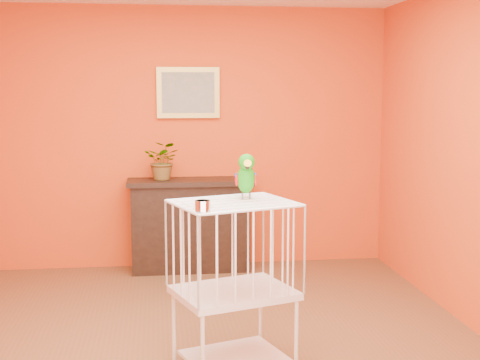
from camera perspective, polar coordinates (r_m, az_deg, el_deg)
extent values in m
plane|color=brown|center=(4.81, -2.90, -14.04)|extent=(4.50, 4.50, 0.00)
plane|color=#CB4613|center=(6.73, -4.42, 3.61)|extent=(4.00, 0.00, 4.00)
plane|color=#CB4613|center=(2.28, 1.14, -4.53)|extent=(4.00, 0.00, 4.00)
cube|color=black|center=(6.64, -4.24, -4.04)|extent=(1.15, 0.38, 0.86)
cube|color=black|center=(6.56, -4.28, -0.16)|extent=(1.22, 0.44, 0.05)
cube|color=black|center=(6.47, -4.16, -4.34)|extent=(0.80, 0.02, 0.43)
cube|color=#55181C|center=(6.60, -6.29, -4.97)|extent=(0.05, 0.17, 0.27)
cube|color=#354824|center=(6.61, -5.63, -4.96)|extent=(0.05, 0.17, 0.27)
cube|color=#55181C|center=(6.61, -4.88, -4.94)|extent=(0.05, 0.17, 0.27)
cube|color=#354824|center=(6.61, -4.05, -4.93)|extent=(0.05, 0.17, 0.27)
cube|color=#55181C|center=(6.62, -3.22, -4.91)|extent=(0.05, 0.17, 0.27)
imported|color=#26722D|center=(6.56, -6.56, 1.32)|extent=(0.44, 0.46, 0.29)
cube|color=gold|center=(6.68, -4.45, 7.44)|extent=(0.62, 0.03, 0.50)
cube|color=gray|center=(6.66, -4.44, 7.44)|extent=(0.52, 0.01, 0.40)
cube|color=silver|center=(4.42, -0.52, -14.82)|extent=(0.71, 0.63, 0.02)
cube|color=silver|center=(4.28, -0.52, -9.58)|extent=(0.84, 0.74, 0.04)
cube|color=silver|center=(4.14, -0.53, -1.98)|extent=(0.84, 0.74, 0.01)
cylinder|color=silver|center=(4.04, -3.20, -14.68)|extent=(0.03, 0.03, 0.49)
cylinder|color=silver|center=(4.30, 4.83, -13.25)|extent=(0.03, 0.03, 0.49)
cylinder|color=silver|center=(4.46, -5.66, -12.48)|extent=(0.03, 0.03, 0.49)
cylinder|color=silver|center=(4.70, 1.75, -11.37)|extent=(0.03, 0.03, 0.49)
cylinder|color=silver|center=(3.82, -3.20, -2.21)|extent=(0.09, 0.09, 0.06)
cylinder|color=#59544C|center=(4.27, 0.21, -1.39)|extent=(0.01, 0.01, 0.04)
cylinder|color=#59544C|center=(4.27, 0.83, -1.38)|extent=(0.01, 0.01, 0.04)
ellipsoid|color=#068305|center=(4.25, 0.52, 0.09)|extent=(0.12, 0.17, 0.21)
ellipsoid|color=#068305|center=(4.21, 0.56, 1.55)|extent=(0.11, 0.11, 0.10)
cone|color=#FAAB15|center=(4.16, 0.63, 1.32)|extent=(0.05, 0.07, 0.07)
cone|color=black|center=(4.17, 0.61, 1.08)|extent=(0.03, 0.03, 0.03)
sphere|color=black|center=(4.18, 0.10, 1.67)|extent=(0.02, 0.02, 0.02)
sphere|color=black|center=(4.19, 1.08, 1.68)|extent=(0.02, 0.02, 0.02)
ellipsoid|color=#A50C0C|center=(4.26, -0.27, -0.03)|extent=(0.03, 0.06, 0.07)
ellipsoid|color=navy|center=(4.27, 1.29, -0.01)|extent=(0.03, 0.06, 0.07)
cone|color=#068305|center=(4.33, 0.43, -0.71)|extent=(0.07, 0.15, 0.12)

